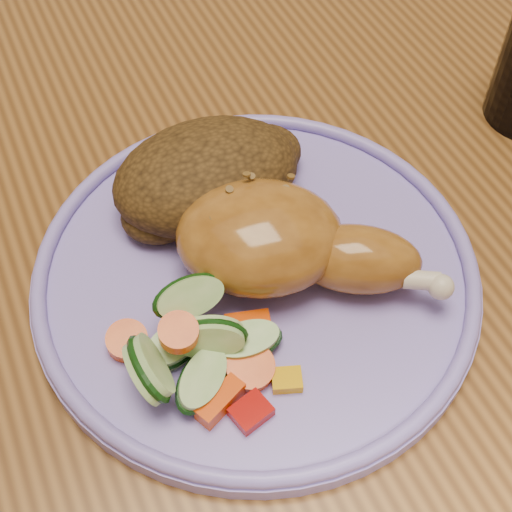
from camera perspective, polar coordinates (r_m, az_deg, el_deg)
name	(u,v)px	position (r m, az deg, el deg)	size (l,w,h in m)	color
dining_table	(247,273)	(0.58, -0.75, -1.35)	(0.90, 1.40, 0.75)	brown
chair_far	(77,28)	(1.14, -14.16, 17.29)	(0.42, 0.42, 0.91)	#4C2D16
plate	(256,275)	(0.47, 0.00, -1.55)	(0.29, 0.29, 0.01)	#8675D4
plate_rim	(256,265)	(0.46, 0.00, -0.75)	(0.29, 0.29, 0.01)	#8675D4
chicken_leg	(283,242)	(0.44, 2.19, 1.10)	(0.16, 0.14, 0.06)	#9F6321
rice_pilaf	(210,175)	(0.48, -3.70, 6.45)	(0.14, 0.09, 0.06)	#472E11
vegetable_pile	(193,350)	(0.41, -5.10, -7.53)	(0.10, 0.10, 0.05)	#A50A05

